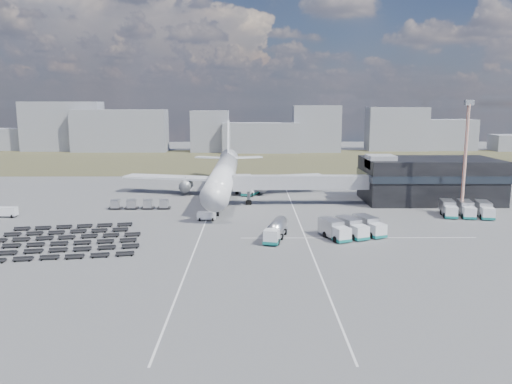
{
  "coord_description": "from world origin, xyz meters",
  "views": [
    {
      "loc": [
        6.89,
        -89.59,
        22.34
      ],
      "look_at": [
        7.8,
        14.16,
        4.0
      ],
      "focal_mm": 35.0,
      "sensor_mm": 36.0,
      "label": 1
    }
  ],
  "objects": [
    {
      "name": "service_trucks_near",
      "position": [
        23.98,
        -7.14,
        1.56
      ],
      "size": [
        11.39,
        10.1,
        2.87
      ],
      "rotation": [
        0.0,
        0.0,
        0.38
      ],
      "color": "silver",
      "rests_on": "ground"
    },
    {
      "name": "utility_van",
      "position": [
        -42.05,
        8.27,
        1.02
      ],
      "size": [
        3.82,
        1.88,
        2.04
      ],
      "primitive_type": "cube",
      "rotation": [
        0.0,
        0.0,
        -0.05
      ],
      "color": "silver",
      "rests_on": "ground"
    },
    {
      "name": "airliner",
      "position": [
        0.0,
        32.38,
        5.29
      ],
      "size": [
        51.59,
        64.53,
        17.62
      ],
      "color": "silver",
      "rests_on": "ground"
    },
    {
      "name": "baggage_dollies",
      "position": [
        -24.31,
        -10.52,
        0.32
      ],
      "size": [
        26.99,
        24.05,
        0.65
      ],
      "rotation": [
        0.0,
        0.0,
        0.18
      ],
      "color": "black",
      "rests_on": "ground"
    },
    {
      "name": "pushback_tug",
      "position": [
        -1.9,
        5.31,
        0.79
      ],
      "size": [
        3.61,
        2.05,
        1.59
      ],
      "primitive_type": "cube",
      "rotation": [
        0.0,
        0.0,
        -0.01
      ],
      "color": "silver",
      "rests_on": "ground"
    },
    {
      "name": "uld_row",
      "position": [
        -17.25,
        15.73,
        1.1
      ],
      "size": [
        13.25,
        1.99,
        1.83
      ],
      "rotation": [
        0.0,
        0.0,
        0.02
      ],
      "color": "black",
      "rests_on": "ground"
    },
    {
      "name": "skyline",
      "position": [
        -15.13,
        150.89,
        8.94
      ],
      "size": [
        310.16,
        26.16,
        23.48
      ],
      "color": "gray",
      "rests_on": "ground"
    },
    {
      "name": "jet_bridge",
      "position": [
        15.9,
        20.42,
        5.05
      ],
      "size": [
        30.3,
        3.8,
        7.05
      ],
      "color": "#939399",
      "rests_on": "ground"
    },
    {
      "name": "terminal",
      "position": [
        47.77,
        23.96,
        5.25
      ],
      "size": [
        30.4,
        16.4,
        11.0
      ],
      "color": "black",
      "rests_on": "ground"
    },
    {
      "name": "grass_strip",
      "position": [
        0.0,
        110.0,
        0.01
      ],
      "size": [
        420.0,
        90.0,
        0.01
      ],
      "primitive_type": "cube",
      "color": "#454029",
      "rests_on": "ground"
    },
    {
      "name": "floodlight_mast",
      "position": [
        49.84,
        9.84,
        11.6
      ],
      "size": [
        2.2,
        1.79,
        23.15
      ],
      "rotation": [
        0.0,
        0.0,
        0.36
      ],
      "color": "#CE4921",
      "rests_on": "ground"
    },
    {
      "name": "ground",
      "position": [
        0.0,
        0.0,
        0.0
      ],
      "size": [
        420.0,
        420.0,
        0.0
      ],
      "primitive_type": "plane",
      "color": "#565659",
      "rests_on": "ground"
    },
    {
      "name": "fuel_tanker",
      "position": [
        10.91,
        -8.65,
        1.54
      ],
      "size": [
        4.61,
        9.83,
        3.08
      ],
      "rotation": [
        0.0,
        0.0,
        -0.24
      ],
      "color": "silver",
      "rests_on": "ground"
    },
    {
      "name": "catering_truck",
      "position": [
        6.73,
        32.85,
        1.6
      ],
      "size": [
        5.08,
        7.38,
        3.13
      ],
      "rotation": [
        0.0,
        0.0,
        -0.37
      ],
      "color": "silver",
      "rests_on": "ground"
    },
    {
      "name": "service_trucks_far",
      "position": [
        50.02,
        7.99,
        1.53
      ],
      "size": [
        10.37,
        8.54,
        2.82
      ],
      "rotation": [
        0.0,
        0.0,
        -0.18
      ],
      "color": "silver",
      "rests_on": "ground"
    },
    {
      "name": "lane_markings",
      "position": [
        9.77,
        3.0,
        0.01
      ],
      "size": [
        47.12,
        110.0,
        0.01
      ],
      "color": "silver",
      "rests_on": "ground"
    }
  ]
}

